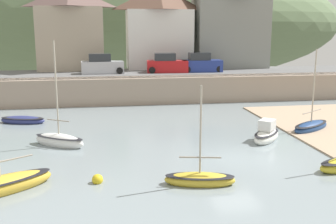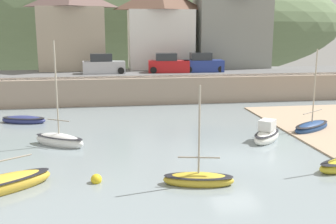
{
  "view_description": "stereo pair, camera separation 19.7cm",
  "coord_description": "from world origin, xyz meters",
  "px_view_note": "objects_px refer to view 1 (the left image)",
  "views": [
    {
      "loc": [
        -6.87,
        -19.63,
        6.76
      ],
      "look_at": [
        -3.05,
        3.96,
        1.8
      ],
      "focal_mm": 43.06,
      "sensor_mm": 36.0,
      "label": 1
    },
    {
      "loc": [
        -6.68,
        -19.66,
        6.76
      ],
      "look_at": [
        -3.05,
        3.96,
        1.8
      ],
      "focal_mm": 43.06,
      "sensor_mm": 36.0,
      "label": 2
    }
  ],
  "objects_px": {
    "sailboat_far_left": "(23,120)",
    "sailboat_tall_mast": "(311,126)",
    "waterfront_building_left": "(71,28)",
    "parked_car_near_slipway": "(102,65)",
    "waterfront_building_right": "(230,22)",
    "mooring_buoy": "(97,180)",
    "parked_car_end_of_row": "(201,64)",
    "waterfront_building_centre": "(159,27)",
    "parked_car_by_wall": "(167,64)",
    "rowboat_small_beached": "(266,135)",
    "fishing_boat_green": "(59,140)",
    "sailboat_blue_trim": "(1,186)",
    "dinghy_open_wooden": "(200,179)"
  },
  "relations": [
    {
      "from": "parked_car_by_wall",
      "to": "sailboat_tall_mast",
      "type": "bearing_deg",
      "value": -60.16
    },
    {
      "from": "fishing_boat_green",
      "to": "mooring_buoy",
      "type": "relative_size",
      "value": 12.73
    },
    {
      "from": "dinghy_open_wooden",
      "to": "parked_car_end_of_row",
      "type": "xyz_separation_m",
      "value": [
        5.9,
        23.96,
        2.96
      ]
    },
    {
      "from": "sailboat_far_left",
      "to": "waterfront_building_left",
      "type": "bearing_deg",
      "value": 96.45
    },
    {
      "from": "rowboat_small_beached",
      "to": "parked_car_end_of_row",
      "type": "bearing_deg",
      "value": 40.73
    },
    {
      "from": "rowboat_small_beached",
      "to": "parked_car_by_wall",
      "type": "relative_size",
      "value": 0.72
    },
    {
      "from": "rowboat_small_beached",
      "to": "parked_car_by_wall",
      "type": "height_order",
      "value": "parked_car_by_wall"
    },
    {
      "from": "waterfront_building_centre",
      "to": "waterfront_building_right",
      "type": "height_order",
      "value": "waterfront_building_right"
    },
    {
      "from": "waterfront_building_left",
      "to": "rowboat_small_beached",
      "type": "height_order",
      "value": "waterfront_building_left"
    },
    {
      "from": "waterfront_building_right",
      "to": "dinghy_open_wooden",
      "type": "bearing_deg",
      "value": -109.85
    },
    {
      "from": "fishing_boat_green",
      "to": "mooring_buoy",
      "type": "bearing_deg",
      "value": -37.13
    },
    {
      "from": "sailboat_far_left",
      "to": "parked_car_near_slipway",
      "type": "relative_size",
      "value": 0.84
    },
    {
      "from": "waterfront_building_left",
      "to": "parked_car_near_slipway",
      "type": "xyz_separation_m",
      "value": [
        3.13,
        -4.5,
        -3.64
      ]
    },
    {
      "from": "waterfront_building_right",
      "to": "sailboat_far_left",
      "type": "height_order",
      "value": "waterfront_building_right"
    },
    {
      "from": "parked_car_end_of_row",
      "to": "mooring_buoy",
      "type": "bearing_deg",
      "value": -112.18
    },
    {
      "from": "sailboat_blue_trim",
      "to": "parked_car_by_wall",
      "type": "relative_size",
      "value": 1.23
    },
    {
      "from": "waterfront_building_right",
      "to": "mooring_buoy",
      "type": "xyz_separation_m",
      "value": [
        -14.75,
        -27.57,
        -7.31
      ]
    },
    {
      "from": "rowboat_small_beached",
      "to": "waterfront_building_right",
      "type": "bearing_deg",
      "value": 29.68
    },
    {
      "from": "waterfront_building_left",
      "to": "sailboat_tall_mast",
      "type": "height_order",
      "value": "waterfront_building_left"
    },
    {
      "from": "parked_car_by_wall",
      "to": "parked_car_near_slipway",
      "type": "bearing_deg",
      "value": -175.13
    },
    {
      "from": "waterfront_building_centre",
      "to": "mooring_buoy",
      "type": "height_order",
      "value": "waterfront_building_centre"
    },
    {
      "from": "rowboat_small_beached",
      "to": "waterfront_building_left",
      "type": "bearing_deg",
      "value": 71.69
    },
    {
      "from": "waterfront_building_right",
      "to": "sailboat_tall_mast",
      "type": "xyz_separation_m",
      "value": [
        -0.59,
        -20.31,
        -7.18
      ]
    },
    {
      "from": "parked_car_near_slipway",
      "to": "fishing_boat_green",
      "type": "bearing_deg",
      "value": -101.91
    },
    {
      "from": "sailboat_tall_mast",
      "to": "sailboat_blue_trim",
      "type": "distance_m",
      "value": 19.73
    },
    {
      "from": "waterfront_building_left",
      "to": "mooring_buoy",
      "type": "height_order",
      "value": "waterfront_building_left"
    },
    {
      "from": "rowboat_small_beached",
      "to": "parked_car_end_of_row",
      "type": "height_order",
      "value": "parked_car_end_of_row"
    },
    {
      "from": "sailboat_tall_mast",
      "to": "parked_car_end_of_row",
      "type": "xyz_separation_m",
      "value": [
        -3.8,
        15.81,
        2.93
      ]
    },
    {
      "from": "rowboat_small_beached",
      "to": "parked_car_near_slipway",
      "type": "xyz_separation_m",
      "value": [
        -9.9,
        17.68,
        2.84
      ]
    },
    {
      "from": "parked_car_end_of_row",
      "to": "waterfront_building_centre",
      "type": "bearing_deg",
      "value": 131.65
    },
    {
      "from": "waterfront_building_right",
      "to": "sailboat_blue_trim",
      "type": "height_order",
      "value": "waterfront_building_right"
    },
    {
      "from": "waterfront_building_left",
      "to": "fishing_boat_green",
      "type": "distance_m",
      "value": 22.3
    },
    {
      "from": "waterfront_building_left",
      "to": "waterfront_building_centre",
      "type": "relative_size",
      "value": 0.98
    },
    {
      "from": "dinghy_open_wooden",
      "to": "parked_car_near_slipway",
      "type": "bearing_deg",
      "value": 111.64
    },
    {
      "from": "waterfront_building_centre",
      "to": "fishing_boat_green",
      "type": "height_order",
      "value": "waterfront_building_centre"
    },
    {
      "from": "waterfront_building_right",
      "to": "parked_car_near_slipway",
      "type": "relative_size",
      "value": 2.38
    },
    {
      "from": "parked_car_near_slipway",
      "to": "mooring_buoy",
      "type": "distance_m",
      "value": 23.27
    },
    {
      "from": "waterfront_building_left",
      "to": "sailboat_far_left",
      "type": "distance_m",
      "value": 16.5
    },
    {
      "from": "waterfront_building_left",
      "to": "sailboat_blue_trim",
      "type": "height_order",
      "value": "waterfront_building_left"
    },
    {
      "from": "sailboat_far_left",
      "to": "mooring_buoy",
      "type": "bearing_deg",
      "value": -49.85
    },
    {
      "from": "sailboat_blue_trim",
      "to": "parked_car_near_slipway",
      "type": "distance_m",
      "value": 24.07
    },
    {
      "from": "sailboat_far_left",
      "to": "parked_car_end_of_row",
      "type": "bearing_deg",
      "value": 49.86
    },
    {
      "from": "waterfront_building_centre",
      "to": "sailboat_tall_mast",
      "type": "relative_size",
      "value": 1.58
    },
    {
      "from": "rowboat_small_beached",
      "to": "parked_car_near_slipway",
      "type": "relative_size",
      "value": 0.73
    },
    {
      "from": "fishing_boat_green",
      "to": "parked_car_by_wall",
      "type": "bearing_deg",
      "value": 94.56
    },
    {
      "from": "waterfront_building_right",
      "to": "waterfront_building_centre",
      "type": "bearing_deg",
      "value": -180.0
    },
    {
      "from": "sailboat_far_left",
      "to": "sailboat_tall_mast",
      "type": "bearing_deg",
      "value": 1.26
    },
    {
      "from": "waterfront_building_right",
      "to": "sailboat_blue_trim",
      "type": "distance_m",
      "value": 34.45
    },
    {
      "from": "fishing_boat_green",
      "to": "sailboat_far_left",
      "type": "bearing_deg",
      "value": 149.53
    },
    {
      "from": "waterfront_building_right",
      "to": "parked_car_end_of_row",
      "type": "height_order",
      "value": "waterfront_building_right"
    }
  ]
}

